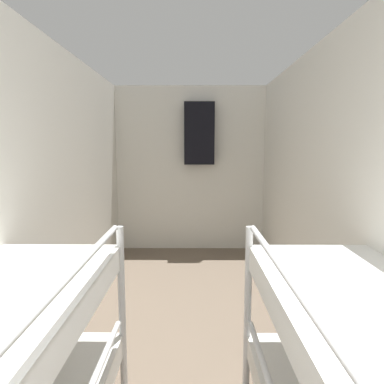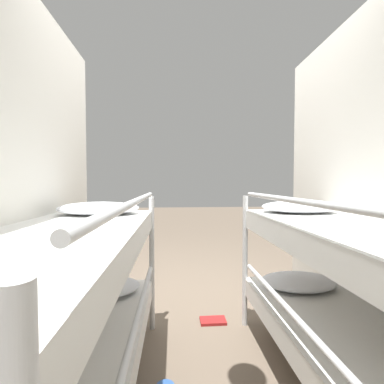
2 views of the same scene
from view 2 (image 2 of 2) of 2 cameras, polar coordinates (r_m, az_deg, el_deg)
ground_plane at (r=2.96m, az=0.36°, el=-22.21°), size 20.00×20.00×0.00m
bunk_stack_left_near at (r=1.70m, az=32.47°, el=-18.23°), size 0.74×1.86×1.14m
bunk_stack_right_near at (r=1.50m, az=-26.55°, el=-20.92°), size 0.74×1.86×1.14m
floor_book at (r=2.51m, az=4.69°, el=-26.61°), size 0.22×0.13×0.02m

